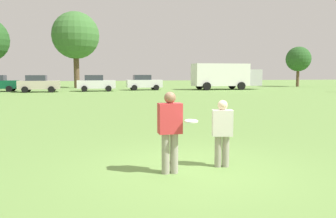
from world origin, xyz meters
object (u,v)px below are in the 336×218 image
at_px(parked_car_far_right, 144,82).
at_px(player_thrower, 170,128).
at_px(player_defender, 222,130).
at_px(parked_car_near_right, 96,83).
at_px(box_truck, 225,75).
at_px(frisbee, 191,121).
at_px(parked_car_mid_right, 39,84).

bearing_deg(parked_car_far_right, player_thrower, -98.16).
relative_size(player_defender, parked_car_near_right, 0.35).
xyz_separation_m(player_thrower, parked_car_far_right, (4.82, 33.63, -0.02)).
height_order(player_thrower, box_truck, box_truck).
distance_m(player_defender, parked_car_near_right, 32.11).
relative_size(parked_car_near_right, box_truck, 0.49).
height_order(frisbee, parked_car_mid_right, parked_car_mid_right).
height_order(player_thrower, frisbee, player_thrower).
bearing_deg(parked_car_far_right, parked_car_near_right, -166.48).
height_order(parked_car_mid_right, box_truck, box_truck).
height_order(parked_car_far_right, box_truck, box_truck).
bearing_deg(player_thrower, frisbee, -32.67).
xyz_separation_m(player_defender, parked_car_mid_right, (-8.08, 31.55, 0.10)).
bearing_deg(player_defender, parked_car_far_right, 83.86).
bearing_deg(parked_car_near_right, parked_car_far_right, 13.52).
distance_m(player_defender, frisbee, 1.01).
distance_m(player_defender, parked_car_mid_right, 32.57).
bearing_deg(parked_car_near_right, player_thrower, -88.48).
bearing_deg(player_defender, parked_car_near_right, 93.72).
bearing_deg(parked_car_near_right, frisbee, -87.83).
distance_m(frisbee, parked_car_far_right, 34.16).
xyz_separation_m(player_thrower, player_defender, (1.23, 0.22, -0.12)).
bearing_deg(box_truck, parked_car_far_right, 173.64).
distance_m(player_defender, box_truck, 35.05).
bearing_deg(box_truck, player_thrower, -114.50).
height_order(player_defender, frisbee, player_defender).
distance_m(parked_car_far_right, box_truck, 10.09).
bearing_deg(player_thrower, player_defender, 10.10).
xyz_separation_m(player_defender, frisbee, (-0.85, -0.46, 0.28)).
xyz_separation_m(parked_car_near_right, box_truck, (15.67, 0.25, 0.83)).
distance_m(player_thrower, box_truck, 35.74).
relative_size(frisbee, parked_car_far_right, 0.06).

